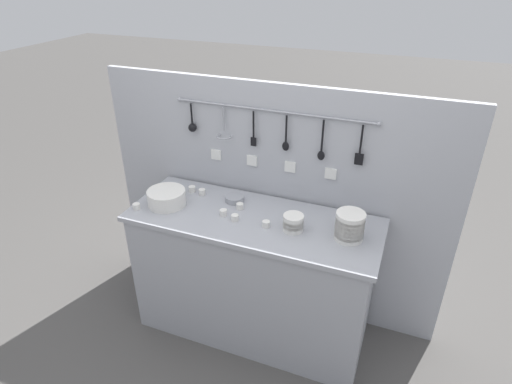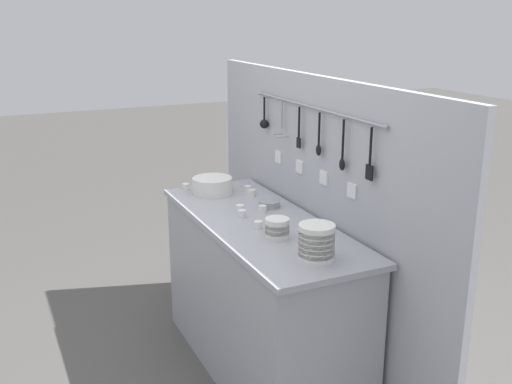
{
  "view_description": "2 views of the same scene",
  "coord_description": "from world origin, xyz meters",
  "px_view_note": "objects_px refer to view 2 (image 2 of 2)",
  "views": [
    {
      "loc": [
        0.82,
        -2.03,
        2.29
      ],
      "look_at": [
        0.02,
        0.0,
        1.08
      ],
      "focal_mm": 30.0,
      "sensor_mm": 36.0,
      "label": 1
    },
    {
      "loc": [
        2.69,
        -1.29,
        1.95
      ],
      "look_at": [
        -0.04,
        -0.0,
        1.04
      ],
      "focal_mm": 42.0,
      "sensor_mm": 36.0,
      "label": 2
    }
  ],
  "objects_px": {
    "plate_stack": "(212,185)",
    "cup_edge_far": "(240,208)",
    "bowl_stack_back_corner": "(317,242)",
    "cup_centre": "(248,189)",
    "cup_back_left": "(252,193)",
    "cup_beside_plates": "(262,209)",
    "cup_edge_near": "(242,214)",
    "steel_mixing_bowl": "(269,204)",
    "bowl_stack_wide_centre": "(277,228)",
    "cup_back_right": "(186,187)",
    "cup_by_caddy": "(258,225)"
  },
  "relations": [
    {
      "from": "cup_edge_near",
      "to": "cup_centre",
      "type": "bearing_deg",
      "value": 151.69
    },
    {
      "from": "cup_back_left",
      "to": "plate_stack",
      "type": "bearing_deg",
      "value": -126.96
    },
    {
      "from": "plate_stack",
      "to": "cup_back_left",
      "type": "relative_size",
      "value": 5.35
    },
    {
      "from": "steel_mixing_bowl",
      "to": "cup_beside_plates",
      "type": "relative_size",
      "value": 2.67
    },
    {
      "from": "steel_mixing_bowl",
      "to": "cup_edge_far",
      "type": "relative_size",
      "value": 2.67
    },
    {
      "from": "bowl_stack_wide_centre",
      "to": "steel_mixing_bowl",
      "type": "height_order",
      "value": "bowl_stack_wide_centre"
    },
    {
      "from": "steel_mixing_bowl",
      "to": "cup_by_caddy",
      "type": "relative_size",
      "value": 2.67
    },
    {
      "from": "plate_stack",
      "to": "cup_back_right",
      "type": "bearing_deg",
      "value": -140.46
    },
    {
      "from": "cup_back_left",
      "to": "cup_centre",
      "type": "distance_m",
      "value": 0.08
    },
    {
      "from": "cup_back_right",
      "to": "cup_beside_plates",
      "type": "xyz_separation_m",
      "value": [
        0.6,
        0.24,
        0.0
      ]
    },
    {
      "from": "bowl_stack_wide_centre",
      "to": "plate_stack",
      "type": "bearing_deg",
      "value": -179.01
    },
    {
      "from": "cup_back_left",
      "to": "cup_beside_plates",
      "type": "bearing_deg",
      "value": -14.21
    },
    {
      "from": "steel_mixing_bowl",
      "to": "cup_edge_far",
      "type": "distance_m",
      "value": 0.18
    },
    {
      "from": "plate_stack",
      "to": "steel_mixing_bowl",
      "type": "height_order",
      "value": "plate_stack"
    },
    {
      "from": "cup_back_right",
      "to": "cup_edge_near",
      "type": "relative_size",
      "value": 1.0
    },
    {
      "from": "cup_back_left",
      "to": "cup_beside_plates",
      "type": "relative_size",
      "value": 1.0
    },
    {
      "from": "bowl_stack_back_corner",
      "to": "cup_centre",
      "type": "distance_m",
      "value": 1.1
    },
    {
      "from": "cup_edge_near",
      "to": "cup_beside_plates",
      "type": "xyz_separation_m",
      "value": [
        -0.03,
        0.13,
        0.0
      ]
    },
    {
      "from": "cup_beside_plates",
      "to": "steel_mixing_bowl",
      "type": "bearing_deg",
      "value": 132.31
    },
    {
      "from": "cup_edge_far",
      "to": "cup_centre",
      "type": "relative_size",
      "value": 1.0
    },
    {
      "from": "bowl_stack_wide_centre",
      "to": "cup_by_caddy",
      "type": "height_order",
      "value": "bowl_stack_wide_centre"
    },
    {
      "from": "steel_mixing_bowl",
      "to": "cup_centre",
      "type": "bearing_deg",
      "value": 177.62
    },
    {
      "from": "steel_mixing_bowl",
      "to": "cup_back_left",
      "type": "distance_m",
      "value": 0.24
    },
    {
      "from": "cup_back_left",
      "to": "cup_back_right",
      "type": "bearing_deg",
      "value": -132.85
    },
    {
      "from": "steel_mixing_bowl",
      "to": "cup_back_left",
      "type": "bearing_deg",
      "value": 179.46
    },
    {
      "from": "cup_edge_near",
      "to": "cup_back_left",
      "type": "relative_size",
      "value": 1.0
    },
    {
      "from": "cup_back_left",
      "to": "cup_centre",
      "type": "relative_size",
      "value": 1.0
    },
    {
      "from": "steel_mixing_bowl",
      "to": "cup_back_right",
      "type": "height_order",
      "value": "same"
    },
    {
      "from": "cup_back_left",
      "to": "bowl_stack_back_corner",
      "type": "bearing_deg",
      "value": -8.38
    },
    {
      "from": "cup_edge_far",
      "to": "cup_centre",
      "type": "distance_m",
      "value": 0.38
    },
    {
      "from": "cup_edge_far",
      "to": "cup_beside_plates",
      "type": "bearing_deg",
      "value": 59.11
    },
    {
      "from": "bowl_stack_wide_centre",
      "to": "cup_edge_far",
      "type": "xyz_separation_m",
      "value": [
        -0.44,
        -0.0,
        -0.03
      ]
    },
    {
      "from": "bowl_stack_back_corner",
      "to": "cup_by_caddy",
      "type": "bearing_deg",
      "value": -172.59
    },
    {
      "from": "steel_mixing_bowl",
      "to": "cup_edge_far",
      "type": "xyz_separation_m",
      "value": [
        0.0,
        -0.18,
        0.0
      ]
    },
    {
      "from": "plate_stack",
      "to": "cup_edge_far",
      "type": "relative_size",
      "value": 5.35
    },
    {
      "from": "bowl_stack_wide_centre",
      "to": "cup_edge_far",
      "type": "height_order",
      "value": "bowl_stack_wide_centre"
    },
    {
      "from": "bowl_stack_wide_centre",
      "to": "cup_by_caddy",
      "type": "distance_m",
      "value": 0.16
    },
    {
      "from": "bowl_stack_wide_centre",
      "to": "cup_edge_near",
      "type": "distance_m",
      "value": 0.36
    },
    {
      "from": "bowl_stack_back_corner",
      "to": "cup_back_right",
      "type": "bearing_deg",
      "value": -172.51
    },
    {
      "from": "cup_by_caddy",
      "to": "cup_edge_far",
      "type": "relative_size",
      "value": 1.0
    },
    {
      "from": "bowl_stack_back_corner",
      "to": "cup_beside_plates",
      "type": "xyz_separation_m",
      "value": [
        -0.69,
        0.07,
        -0.06
      ]
    },
    {
      "from": "cup_back_right",
      "to": "cup_edge_near",
      "type": "height_order",
      "value": "same"
    },
    {
      "from": "cup_back_left",
      "to": "cup_beside_plates",
      "type": "distance_m",
      "value": 0.32
    },
    {
      "from": "bowl_stack_back_corner",
      "to": "cup_edge_far",
      "type": "xyz_separation_m",
      "value": [
        -0.76,
        -0.04,
        -0.06
      ]
    },
    {
      "from": "steel_mixing_bowl",
      "to": "cup_beside_plates",
      "type": "height_order",
      "value": "same"
    },
    {
      "from": "bowl_stack_wide_centre",
      "to": "cup_by_caddy",
      "type": "relative_size",
      "value": 2.64
    },
    {
      "from": "cup_by_caddy",
      "to": "cup_centre",
      "type": "distance_m",
      "value": 0.65
    },
    {
      "from": "cup_centre",
      "to": "cup_back_left",
      "type": "bearing_deg",
      "value": -7.69
    },
    {
      "from": "cup_beside_plates",
      "to": "bowl_stack_back_corner",
      "type": "bearing_deg",
      "value": -5.75
    },
    {
      "from": "cup_edge_near",
      "to": "bowl_stack_back_corner",
      "type": "bearing_deg",
      "value": 5.51
    }
  ]
}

